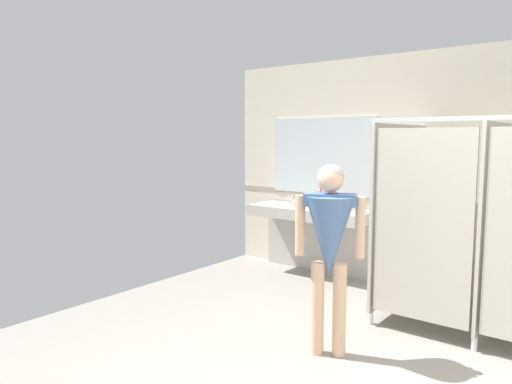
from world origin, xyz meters
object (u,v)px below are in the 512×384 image
handbag (326,201)px  paper_cup (295,204)px  soap_dispenser (346,203)px  person_standing (330,237)px

handbag → paper_cup: size_ratio=4.26×
soap_dispenser → paper_cup: soap_dispenser is taller
handbag → paper_cup: (-0.49, 0.06, -0.09)m
person_standing → handbag: size_ratio=4.29×
soap_dispenser → paper_cup: bearing=-156.4°
handbag → soap_dispenser: 0.34m
paper_cup → soap_dispenser: bearing=23.6°
person_standing → soap_dispenser: bearing=114.0°
paper_cup → handbag: bearing=-7.2°
person_standing → soap_dispenser: 2.23m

